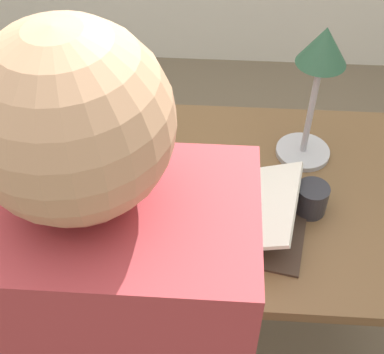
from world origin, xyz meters
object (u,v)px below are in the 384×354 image
at_px(book_stack_tall, 53,143).
at_px(open_book, 205,204).
at_px(reading_lamp, 319,70).
at_px(pencil, 191,277).
at_px(book_standing_upright, 105,134).
at_px(coffee_mug, 311,199).

bearing_deg(book_stack_tall, open_book, -20.80).
height_order(reading_lamp, pencil, reading_lamp).
bearing_deg(pencil, open_book, 83.21).
relative_size(book_standing_upright, pencil, 1.75).
distance_m(book_standing_upright, pencil, 0.46).
xyz_separation_m(open_book, pencil, (-0.03, -0.21, -0.03)).
height_order(open_book, book_stack_tall, book_stack_tall).
height_order(book_stack_tall, book_standing_upright, book_standing_upright).
bearing_deg(open_book, book_standing_upright, 163.18).
bearing_deg(open_book, pencil, -86.08).
height_order(open_book, coffee_mug, open_book).
bearing_deg(book_standing_upright, reading_lamp, 0.97).
bearing_deg(pencil, book_stack_tall, 137.74).
distance_m(book_stack_tall, book_standing_upright, 0.17).
bearing_deg(coffee_mug, book_stack_tall, 168.90).
bearing_deg(reading_lamp, book_standing_upright, -170.04).
height_order(book_stack_tall, coffee_mug, book_stack_tall).
xyz_separation_m(book_standing_upright, coffee_mug, (0.56, -0.12, -0.09)).
xyz_separation_m(reading_lamp, coffee_mug, (-0.00, -0.22, -0.25)).
distance_m(reading_lamp, pencil, 0.62).
bearing_deg(open_book, reading_lamp, 52.27).
bearing_deg(reading_lamp, pencil, -123.47).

